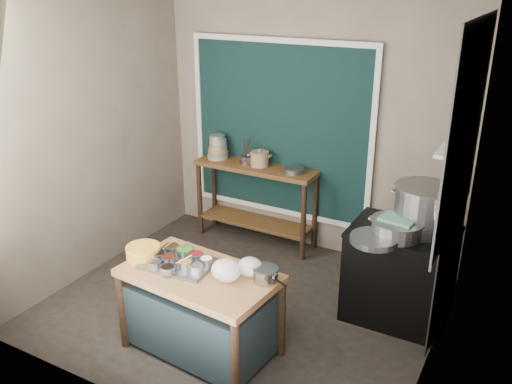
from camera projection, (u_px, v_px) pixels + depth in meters
The scene contains 30 objects.
floor at pixel (242, 305), 5.24m from camera, with size 3.50×3.00×0.02m, color #2A2520.
back_wall at pixel (309, 129), 5.95m from camera, with size 3.50×0.02×2.80m, color gray.
left_wall at pixel (91, 141), 5.51m from camera, with size 0.02×3.00×2.80m, color gray.
right_wall at pixel (448, 206), 3.93m from camera, with size 0.02×3.00×2.80m, color gray.
curtain_panel at pixel (279, 130), 6.10m from camera, with size 2.10×0.02×1.90m, color black.
curtain_frame at pixel (279, 130), 6.09m from camera, with size 2.22×0.03×2.02m, color beige, non-canonical shape.
tile_panel at pixel (466, 129), 4.23m from camera, with size 0.02×1.70×1.70m, color #B2B2AA.
soot_patch at pixel (450, 254), 4.73m from camera, with size 0.01×1.30×1.30m, color black.
wall_shelf at pixel (455, 148), 4.61m from camera, with size 0.22×0.70×0.03m, color beige.
prep_table at pixel (201, 312), 4.47m from camera, with size 1.25×0.72×0.75m, color olive.
back_counter at pixel (256, 204), 6.35m from camera, with size 1.45×0.40×0.95m, color brown.
stove_block at pixel (399, 275), 4.92m from camera, with size 0.90×0.68×0.85m, color black.
stove_top at pixel (404, 232), 4.76m from camera, with size 0.92×0.69×0.03m, color black.
condiment_tray at pixel (179, 263), 4.44m from camera, with size 0.57×0.40×0.03m, color gray.
condiment_bowls at pixel (178, 258), 4.45m from camera, with size 0.53×0.44×0.06m.
yellow_basin at pixel (143, 252), 4.53m from camera, with size 0.29×0.29×0.11m, color yellow.
saucepan at pixel (265, 275), 4.19m from camera, with size 0.21×0.21×0.11m, color gray, non-canonical shape.
plastic_bag_a at pixel (226, 270), 4.19m from camera, with size 0.24×0.20×0.18m, color white.
plastic_bag_b at pixel (250, 267), 4.26m from camera, with size 0.21×0.18×0.16m, color white.
bowl_stack at pixel (218, 148), 6.38m from camera, with size 0.25×0.25×0.28m.
utensil_cup at pixel (246, 160), 6.23m from camera, with size 0.16×0.16×0.09m, color gray.
ceramic_crock at pixel (260, 160), 6.14m from camera, with size 0.22×0.22×0.15m, color #957151, non-canonical shape.
wide_bowl at pixel (294, 170), 5.94m from camera, with size 0.22×0.22×0.06m, color gray.
stock_pot at pixel (423, 209), 4.68m from camera, with size 0.53×0.53×0.42m, color gray, non-canonical shape.
pot_lid at pixel (441, 217), 4.50m from camera, with size 0.44×0.44×0.02m, color gray.
steamer at pixel (397, 228), 4.62m from camera, with size 0.47×0.47×0.15m, color gray, non-canonical shape.
green_cloth at pixel (398, 219), 4.59m from camera, with size 0.29×0.22×0.02m, color #599C78.
shallow_pan at pixel (374, 239), 4.53m from camera, with size 0.41×0.41×0.05m, color gray.
shelf_bowl_stack at pixel (456, 140), 4.57m from camera, with size 0.16×0.16×0.13m.
shelf_bowl_green at pixel (459, 139), 4.72m from camera, with size 0.14×0.14×0.05m, color gray.
Camera 1 is at (2.28, -3.84, 2.95)m, focal length 38.00 mm.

